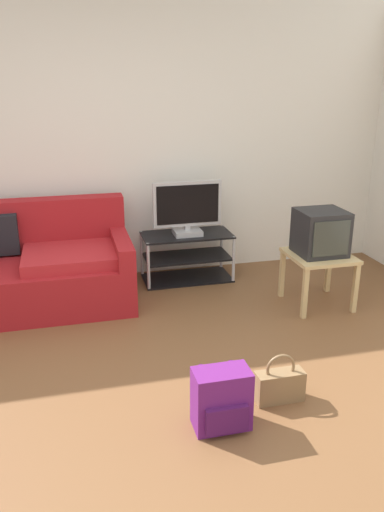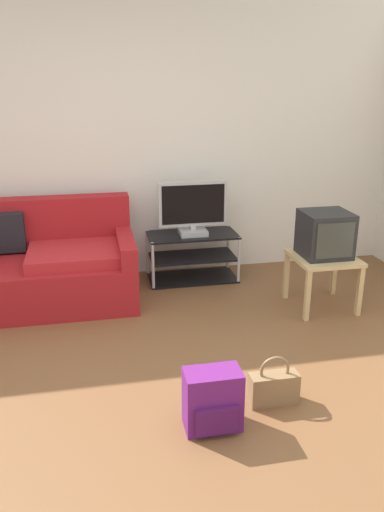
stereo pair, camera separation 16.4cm
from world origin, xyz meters
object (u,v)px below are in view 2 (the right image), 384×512
Objects in this scene: flat_tv at (193,209)px; tv_stand at (192,257)px; handbag at (274,387)px; couch at (11,269)px; backpack at (213,400)px; side_table at (323,264)px; crt_tv at (325,234)px.

tv_stand is at bearing 90.00° from flat_tv.
tv_stand is 2.69× the size of handbag.
couch is 2.43m from backpack.
couch is at bearing 132.88° from handbag.
couch reaches higher than handbag.
couch is at bearing 112.04° from backpack.
crt_tv is at bearing 90.00° from side_table.
flat_tv is (1.67, 0.21, 0.41)m from couch.
tv_stand is at bearing 7.95° from couch.
flat_tv is 2.05× the size of handbag.
crt_tv is (0.97, -0.82, -0.07)m from flat_tv.
backpack is 0.46m from handbag.
couch reaches higher than backpack.
couch reaches higher than tv_stand.
backpack reaches higher than handbag.
side_table is 0.27m from crt_tv.
handbag is at bearing -125.34° from side_table.
side_table reaches higher than handbag.
handbag is (-0.89, -1.27, -0.55)m from crt_tv.
couch is 5.43× the size of crt_tv.
crt_tv is at bearing -12.99° from couch.
couch is 5.93× the size of backpack.
tv_stand is (1.67, 0.23, -0.08)m from couch.
tv_stand is 0.49m from flat_tv.
flat_tv is at bearing 70.23° from backpack.
flat_tv is at bearing 139.77° from crt_tv.
flat_tv is 2.18m from handbag.
flat_tv is 1.83× the size of backpack.
side_table is 1.33× the size of crt_tv.
crt_tv is 1.65m from handbag.
handbag is (1.75, -1.88, -0.21)m from couch.
tv_stand is 2.30m from backpack.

